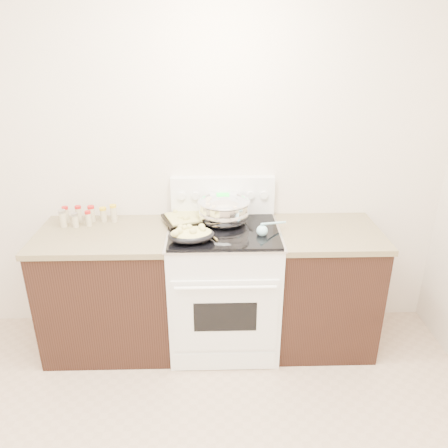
{
  "coord_description": "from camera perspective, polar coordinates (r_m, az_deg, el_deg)",
  "views": [
    {
      "loc": [
        0.28,
        -1.33,
        2.16
      ],
      "look_at": [
        0.35,
        1.37,
        1.0
      ],
      "focal_mm": 35.0,
      "sensor_mm": 36.0,
      "label": 1
    }
  ],
  "objects": [
    {
      "name": "roasting_pan",
      "position": [
        2.81,
        -4.33,
        -1.35
      ],
      "size": [
        0.34,
        0.26,
        0.11
      ],
      "color": "black",
      "rests_on": "kitchen_range"
    },
    {
      "name": "spice_jars",
      "position": [
        3.28,
        -17.65,
        1.05
      ],
      "size": [
        0.39,
        0.15,
        0.13
      ],
      "color": "#BFB28C",
      "rests_on": "counter_left"
    },
    {
      "name": "room_shell",
      "position": [
        1.43,
        -12.65,
        4.1
      ],
      "size": [
        4.1,
        3.6,
        2.75
      ],
      "color": "silver",
      "rests_on": "ground"
    },
    {
      "name": "counter_right",
      "position": [
        3.34,
        12.73,
        -7.98
      ],
      "size": [
        0.73,
        0.67,
        0.92
      ],
      "color": "black",
      "rests_on": "ground"
    },
    {
      "name": "blue_ladle",
      "position": [
        2.92,
        5.19,
        -0.74
      ],
      "size": [
        0.22,
        0.19,
        0.09
      ],
      "color": "#9BD8E8",
      "rests_on": "kitchen_range"
    },
    {
      "name": "wooden_spoon",
      "position": [
        2.85,
        -2.69,
        -1.74
      ],
      "size": [
        0.14,
        0.22,
        0.04
      ],
      "color": "#AA8E4D",
      "rests_on": "kitchen_range"
    },
    {
      "name": "kitchen_range",
      "position": [
        3.22,
        -0.03,
        -7.98
      ],
      "size": [
        0.78,
        0.73,
        1.22
      ],
      "color": "white",
      "rests_on": "ground"
    },
    {
      "name": "mixing_bowl",
      "position": [
        3.07,
        -0.01,
        1.67
      ],
      "size": [
        0.44,
        0.44,
        0.22
      ],
      "color": "silver",
      "rests_on": "kitchen_range"
    },
    {
      "name": "counter_left",
      "position": [
        3.33,
        -14.63,
        -8.3
      ],
      "size": [
        0.93,
        0.67,
        0.92
      ],
      "color": "black",
      "rests_on": "ground"
    },
    {
      "name": "baking_sheet",
      "position": [
        3.15,
        -4.04,
        0.88
      ],
      "size": [
        0.47,
        0.4,
        0.06
      ],
      "color": "black",
      "rests_on": "kitchen_range"
    }
  ]
}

